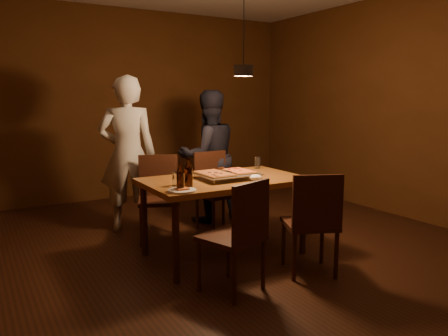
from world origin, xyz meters
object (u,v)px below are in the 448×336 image
pizza_tray (227,176)px  plate_slice (182,190)px  chair_near_left (240,227)px  beer_bottle_a (180,177)px  chair_near_right (313,215)px  beer_bottle_b (188,173)px  chair_far_left (159,189)px  chair_far_right (215,183)px  pendant_lamp (243,70)px  diner_white (128,154)px  diner_dark (209,156)px  dining_table (224,186)px

pizza_tray → plate_slice: size_ratio=2.33×
chair_near_left → beer_bottle_a: beer_bottle_a is taller
chair_near_right → beer_bottle_b: (-0.87, 0.58, 0.35)m
chair_far_left → chair_near_right: (0.73, -1.62, 0.00)m
chair_far_left → chair_far_right: same height
chair_near_left → pizza_tray: (0.35, 0.79, 0.24)m
beer_bottle_b → pendant_lamp: pendant_lamp is taller
diner_white → diner_dark: bearing=-168.3°
beer_bottle_a → diner_white: bearing=87.8°
beer_bottle_a → chair_near_left: bearing=-62.3°
plate_slice → diner_white: bearing=87.9°
plate_slice → pizza_tray: bearing=27.2°
beer_bottle_a → pendant_lamp: bearing=17.3°
chair_far_right → plate_slice: chair_far_right is taller
chair_near_right → pizza_tray: (-0.36, 0.81, 0.24)m
chair_far_right → plate_slice: 1.44m
beer_bottle_a → plate_slice: (0.00, -0.02, -0.11)m
diner_dark → chair_far_left: bearing=27.5°
diner_white → pendant_lamp: size_ratio=1.59×
chair_far_right → dining_table: bearing=64.4°
chair_far_right → pizza_tray: (-0.30, -0.78, 0.24)m
pizza_tray → plate_slice: 0.69m
chair_near_right → beer_bottle_b: bearing=170.1°
chair_far_left → diner_dark: size_ratio=0.34×
chair_far_left → chair_far_right: 0.67m
pizza_tray → pendant_lamp: bearing=-26.9°
chair_far_left → beer_bottle_b: beer_bottle_b is taller
beer_bottle_a → plate_slice: bearing=-80.5°
chair_far_left → diner_white: 0.59m
chair_far_left → pendant_lamp: size_ratio=0.50×
chair_far_right → chair_near_right: (0.06, -1.59, 0.00)m
beer_bottle_a → dining_table: bearing=27.1°
dining_table → diner_white: (-0.53, 1.25, 0.20)m
beer_bottle_a → beer_bottle_b: (0.10, 0.06, 0.02)m
beer_bottle_a → chair_near_right: bearing=-28.0°
pizza_tray → beer_bottle_b: 0.57m
chair_near_left → chair_near_right: 0.71m
chair_far_left → diner_white: diner_white is taller
chair_near_right → diner_white: size_ratio=0.32×
chair_far_right → beer_bottle_a: bearing=46.7°
chair_far_left → plate_slice: (-0.24, -1.12, 0.22)m
chair_near_right → diner_dark: diner_dark is taller
chair_near_left → pendant_lamp: bearing=37.1°
plate_slice → diner_white: diner_white is taller
pendant_lamp → diner_dark: bearing=77.0°
diner_dark → beer_bottle_b: bearing=60.0°
beer_bottle_b → chair_near_left: bearing=-74.1°
chair_near_right → plate_slice: size_ratio=2.35×
chair_far_right → diner_white: (-0.86, 0.48, 0.34)m
pizza_tray → diner_dark: bearing=63.9°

